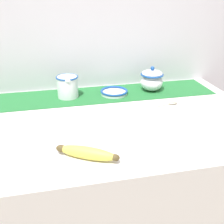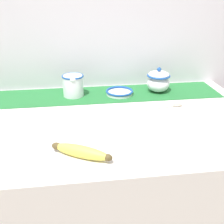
{
  "view_description": "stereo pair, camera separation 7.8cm",
  "coord_description": "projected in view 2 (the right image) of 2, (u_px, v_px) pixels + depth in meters",
  "views": [
    {
      "loc": [
        -0.14,
        -0.97,
        1.38
      ],
      "look_at": [
        0.06,
        -0.05,
        0.94
      ],
      "focal_mm": 45.0,
      "sensor_mm": 36.0,
      "label": 1
    },
    {
      "loc": [
        -0.06,
        -0.98,
        1.38
      ],
      "look_at": [
        0.06,
        -0.05,
        0.94
      ],
      "focal_mm": 45.0,
      "sensor_mm": 36.0,
      "label": 2
    }
  ],
  "objects": [
    {
      "name": "sugar_bowl",
      "position": [
        158.0,
        81.0,
        1.34
      ],
      "size": [
        0.11,
        0.11,
        0.12
      ],
      "color": "white",
      "rests_on": "countertop"
    },
    {
      "name": "small_dish",
      "position": [
        119.0,
        92.0,
        1.32
      ],
      "size": [
        0.13,
        0.13,
        0.02
      ],
      "color": "white",
      "rests_on": "countertop"
    },
    {
      "name": "banana",
      "position": [
        81.0,
        152.0,
        0.85
      ],
      "size": [
        0.19,
        0.13,
        0.04
      ],
      "rotation": [
        0.0,
        0.0,
        -0.51
      ],
      "color": "#DBCC4C",
      "rests_on": "countertop"
    },
    {
      "name": "spoon",
      "position": [
        175.0,
        105.0,
        1.2
      ],
      "size": [
        0.17,
        0.05,
        0.01
      ],
      "rotation": [
        0.0,
        0.0,
        0.19
      ],
      "color": "#A89E89",
      "rests_on": "countertop"
    },
    {
      "name": "countertop",
      "position": [
        97.0,
        207.0,
        1.28
      ],
      "size": [
        1.34,
        0.76,
        0.89
      ],
      "primitive_type": "cube",
      "color": "silver",
      "rests_on": "ground_plane"
    },
    {
      "name": "back_wall",
      "position": [
        86.0,
        24.0,
        1.32
      ],
      "size": [
        2.14,
        0.04,
        2.4
      ],
      "primitive_type": "cube",
      "color": "silver",
      "rests_on": "ground_plane"
    },
    {
      "name": "cream_pitcher",
      "position": [
        73.0,
        85.0,
        1.29
      ],
      "size": [
        0.1,
        0.12,
        0.1
      ],
      "color": "white",
      "rests_on": "countertop"
    },
    {
      "name": "table_runner",
      "position": [
        90.0,
        95.0,
        1.32
      ],
      "size": [
        1.23,
        0.22,
        0.0
      ],
      "primitive_type": "cube",
      "color": "#236B33",
      "rests_on": "countertop"
    }
  ]
}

